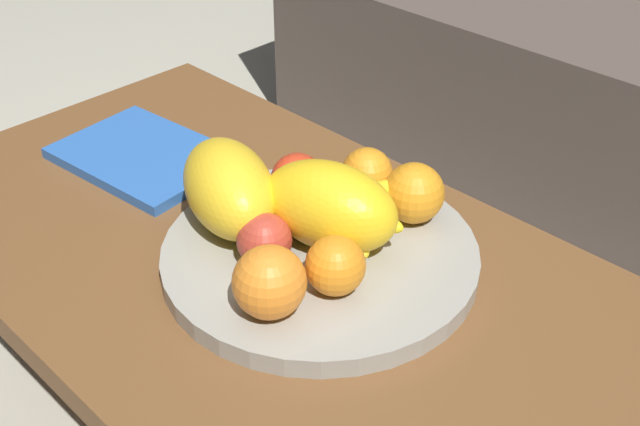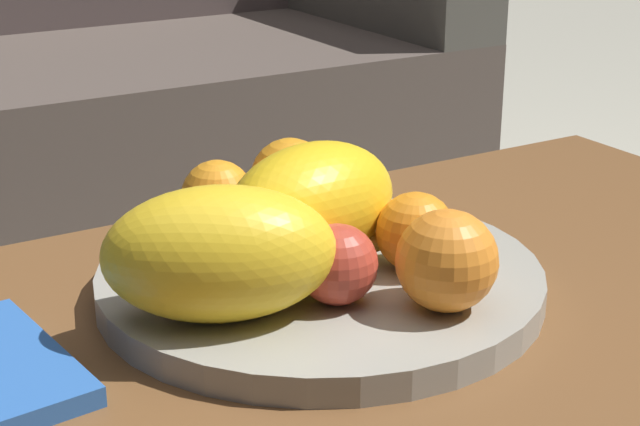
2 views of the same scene
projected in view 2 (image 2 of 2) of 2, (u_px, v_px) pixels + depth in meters
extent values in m
cube|color=brown|center=(317.00, 337.00, 0.87)|extent=(1.14, 0.58, 0.04)
cylinder|color=brown|center=(562.00, 298.00, 1.39)|extent=(0.05, 0.05, 0.35)
cylinder|color=#9B9A8E|center=(320.00, 280.00, 0.89)|extent=(0.39, 0.39, 0.03)
ellipsoid|color=yellow|center=(312.00, 204.00, 0.88)|extent=(0.19, 0.15, 0.11)
ellipsoid|color=yellow|center=(220.00, 253.00, 0.78)|extent=(0.21, 0.17, 0.11)
sphere|color=orange|center=(290.00, 178.00, 1.00)|extent=(0.08, 0.08, 0.08)
sphere|color=orange|center=(447.00, 261.00, 0.80)|extent=(0.08, 0.08, 0.08)
sphere|color=orange|center=(217.00, 196.00, 0.96)|extent=(0.07, 0.07, 0.07)
sphere|color=orange|center=(416.00, 232.00, 0.88)|extent=(0.07, 0.07, 0.07)
sphere|color=red|center=(200.00, 231.00, 0.87)|extent=(0.07, 0.07, 0.07)
sphere|color=#B33A29|center=(335.00, 265.00, 0.81)|extent=(0.07, 0.07, 0.07)
ellipsoid|color=yellow|center=(297.00, 233.00, 0.92)|extent=(0.15, 0.10, 0.03)
ellipsoid|color=gold|center=(284.00, 230.00, 0.93)|extent=(0.13, 0.13, 0.03)
ellipsoid|color=gold|center=(307.00, 234.00, 0.92)|extent=(0.12, 0.14, 0.03)
ellipsoid|color=yellow|center=(315.00, 206.00, 0.91)|extent=(0.15, 0.07, 0.03)
ellipsoid|color=yellow|center=(296.00, 200.00, 0.92)|extent=(0.07, 0.15, 0.03)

